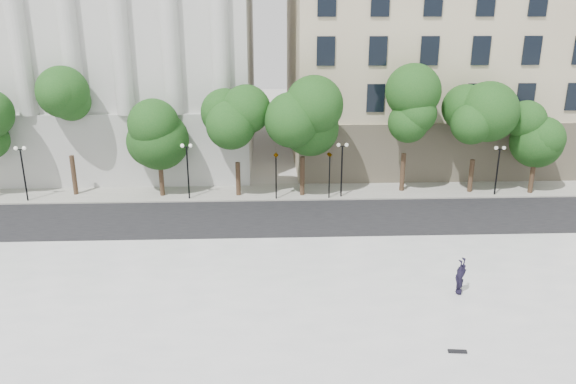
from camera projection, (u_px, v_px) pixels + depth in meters
name	position (u px, v px, depth m)	size (l,w,h in m)	color
plaza	(284.00, 344.00, 24.21)	(44.00, 22.00, 0.45)	white
street	(276.00, 221.00, 38.48)	(60.00, 8.00, 0.02)	black
far_sidewalk	(275.00, 192.00, 44.14)	(60.00, 4.00, 0.12)	#ADABA0
building_west	(92.00, 17.00, 53.19)	(31.50, 27.65, 25.60)	beige
building_east	(473.00, 35.00, 55.48)	(36.00, 26.15, 23.00)	beige
traffic_light_west	(276.00, 153.00, 41.39)	(0.39, 1.66, 4.17)	black
traffic_light_east	(330.00, 153.00, 41.56)	(0.91, 1.53, 4.12)	black
person_lying	(459.00, 289.00, 27.82)	(0.69, 0.45, 1.89)	black
skateboard	(457.00, 351.00, 23.22)	(0.77, 0.20, 0.08)	black
street_trees	(275.00, 128.00, 41.91)	(45.06, 4.58, 7.65)	#382619
lamp_posts	(262.00, 162.00, 41.86)	(36.46, 0.28, 4.36)	black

